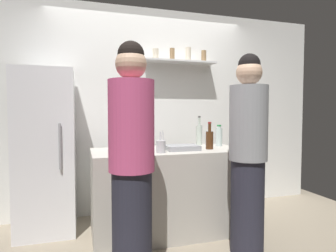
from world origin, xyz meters
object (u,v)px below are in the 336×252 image
object	(u,v)px
refrigerator	(46,152)
person_pink_top	(132,163)
water_bottle_plastic	(219,137)
utensil_holder	(161,146)
person_grey_hoodie	(248,154)
wine_bottle_pale_glass	(199,134)
wine_bottle_amber_glass	(210,139)
baking_pan	(182,148)

from	to	relation	value
refrigerator	person_pink_top	bearing A→B (deg)	-58.48
water_bottle_plastic	utensil_holder	bearing A→B (deg)	-157.67
person_grey_hoodie	water_bottle_plastic	bearing A→B (deg)	-83.12
wine_bottle_pale_glass	person_pink_top	world-z (taller)	person_pink_top
refrigerator	utensil_holder	distance (m)	1.25
refrigerator	person_pink_top	size ratio (longest dim) A/B	0.96
wine_bottle_pale_glass	person_pink_top	size ratio (longest dim) A/B	0.19
wine_bottle_amber_glass	person_grey_hoodie	xyz separation A→B (m)	(0.13, -0.54, -0.09)
refrigerator	person_pink_top	xyz separation A→B (m)	(0.72, -1.17, 0.04)
refrigerator	water_bottle_plastic	world-z (taller)	refrigerator
refrigerator	utensil_holder	xyz separation A→B (m)	(1.10, -0.57, 0.08)
baking_pan	person_grey_hoodie	size ratio (longest dim) A/B	0.19
wine_bottle_amber_glass	refrigerator	bearing A→B (deg)	164.44
utensil_holder	refrigerator	bearing A→B (deg)	152.53
wine_bottle_pale_glass	water_bottle_plastic	world-z (taller)	wine_bottle_pale_glass
baking_pan	person_pink_top	xyz separation A→B (m)	(-0.66, -0.72, -0.01)
baking_pan	wine_bottle_amber_glass	size ratio (longest dim) A/B	1.17
refrigerator	wine_bottle_amber_glass	size ratio (longest dim) A/B	5.93
water_bottle_plastic	person_pink_top	xyz separation A→B (m)	(-1.18, -0.92, -0.09)
person_grey_hoodie	baking_pan	bearing A→B (deg)	-38.32
wine_bottle_amber_glass	baking_pan	bearing A→B (deg)	176.63
refrigerator	person_grey_hoodie	distance (m)	2.07
water_bottle_plastic	baking_pan	bearing A→B (deg)	-159.18
person_grey_hoodie	person_pink_top	xyz separation A→B (m)	(-1.09, -0.16, -0.00)
person_grey_hoodie	utensil_holder	bearing A→B (deg)	-17.84
person_grey_hoodie	wine_bottle_amber_glass	bearing A→B (deg)	-62.77
wine_bottle_pale_glass	wine_bottle_amber_glass	world-z (taller)	wine_bottle_pale_glass
utensil_holder	baking_pan	bearing A→B (deg)	25.21
baking_pan	person_pink_top	distance (m)	0.97
baking_pan	water_bottle_plastic	bearing A→B (deg)	20.82
refrigerator	person_pink_top	distance (m)	1.37
person_pink_top	person_grey_hoodie	bearing A→B (deg)	160.05
baking_pan	person_pink_top	bearing A→B (deg)	-132.39
refrigerator	baking_pan	bearing A→B (deg)	-18.13
wine_bottle_pale_glass	person_grey_hoodie	distance (m)	0.95
utensil_holder	wine_bottle_pale_glass	distance (m)	0.80
baking_pan	utensil_holder	distance (m)	0.30
baking_pan	utensil_holder	xyz separation A→B (m)	(-0.27, -0.13, 0.04)
utensil_holder	person_grey_hoodie	xyz separation A→B (m)	(0.70, -0.44, -0.04)
refrigerator	water_bottle_plastic	bearing A→B (deg)	-7.44
water_bottle_plastic	person_grey_hoodie	bearing A→B (deg)	-97.25
wine_bottle_amber_glass	person_pink_top	distance (m)	1.19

